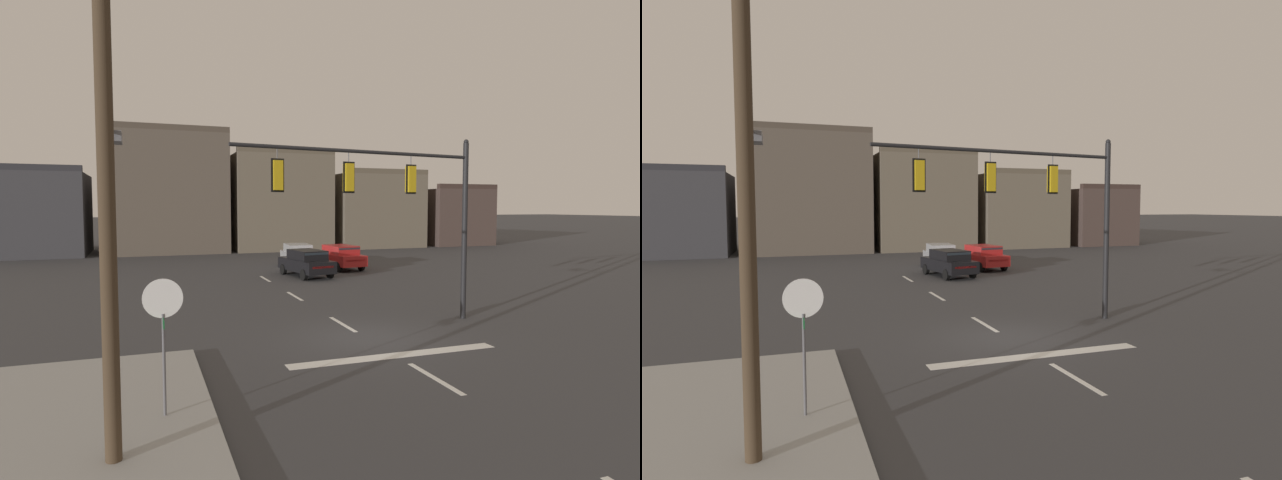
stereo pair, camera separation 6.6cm
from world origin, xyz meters
The scene contains 11 objects.
ground_plane centered at (0.00, 0.00, 0.00)m, with size 400.00×400.00×0.00m, color #353538.
sidewalk_near_corner centered at (-7.90, -4.00, 0.07)m, with size 5.00×8.00×0.15m, color gray.
stop_bar_paint centered at (0.00, -2.00, 0.00)m, with size 6.40×0.50×0.01m, color silver.
lane_centreline centered at (0.00, 2.00, 0.00)m, with size 0.16×26.40×0.01m.
signal_mast_near_side centered at (1.67, 1.05, 4.63)m, with size 9.03×1.27×6.68m.
stop_sign centered at (-6.35, -4.44, 2.14)m, with size 0.76×0.64×2.83m.
car_lot_nearside centered at (5.81, 16.83, 0.86)m, with size 2.29×4.59×1.61m.
car_lot_middle centered at (2.58, 14.17, 0.86)m, with size 2.42×4.63×1.61m.
car_lot_farside centered at (3.43, 18.66, 0.86)m, with size 2.27×4.59×1.61m.
utility_pole centered at (-7.20, -5.86, 5.24)m, with size 2.20×2.48×9.77m.
building_row centered at (2.22, 35.90, 4.44)m, with size 50.54×13.65×11.16m.
Camera 2 is at (-6.63, -14.47, 4.21)m, focal length 28.24 mm.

